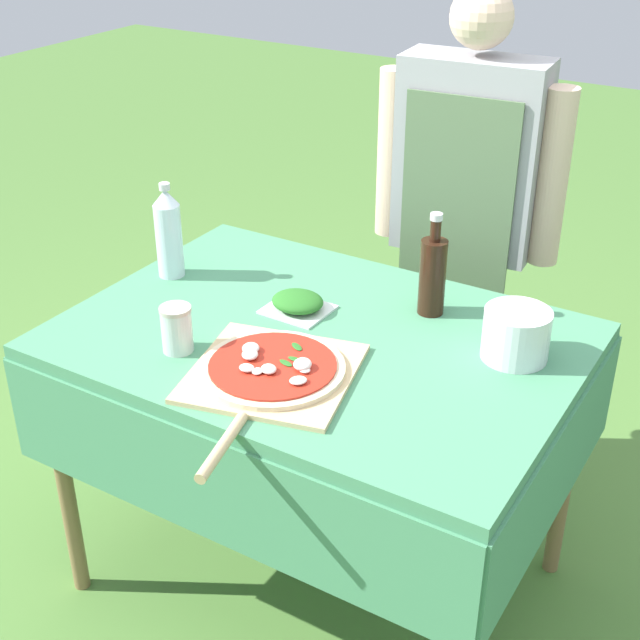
{
  "coord_description": "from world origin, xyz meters",
  "views": [
    {
      "loc": [
        0.97,
        -1.6,
        1.86
      ],
      "look_at": [
        0.0,
        0.0,
        0.83
      ],
      "focal_mm": 50.0,
      "sensor_mm": 36.0,
      "label": 1
    }
  ],
  "objects": [
    {
      "name": "prep_table",
      "position": [
        0.0,
        0.0,
        0.71
      ],
      "size": [
        1.24,
        0.88,
        0.79
      ],
      "color": "#478960",
      "rests_on": "ground"
    },
    {
      "name": "herb_container",
      "position": [
        -0.11,
        0.08,
        0.82
      ],
      "size": [
        0.16,
        0.14,
        0.05
      ],
      "rotation": [
        0.0,
        0.0,
        -0.03
      ],
      "color": "silver",
      "rests_on": "prep_table"
    },
    {
      "name": "oil_bottle",
      "position": [
        0.18,
        0.24,
        0.9
      ],
      "size": [
        0.07,
        0.07,
        0.27
      ],
      "color": "black",
      "rests_on": "prep_table"
    },
    {
      "name": "person_cook",
      "position": [
        0.06,
        0.73,
        0.89
      ],
      "size": [
        0.57,
        0.22,
        1.52
      ],
      "rotation": [
        0.0,
        0.0,
        3.22
      ],
      "color": "#333D56",
      "rests_on": "ground"
    },
    {
      "name": "sauce_jar",
      "position": [
        -0.24,
        -0.23,
        0.84
      ],
      "size": [
        0.07,
        0.07,
        0.11
      ],
      "color": "silver",
      "rests_on": "prep_table"
    },
    {
      "name": "ground_plane",
      "position": [
        0.0,
        0.0,
        0.0
      ],
      "size": [
        12.0,
        12.0,
        0.0
      ],
      "primitive_type": "plane",
      "color": "#517F38"
    },
    {
      "name": "water_bottle",
      "position": [
        -0.52,
        0.07,
        0.92
      ],
      "size": [
        0.07,
        0.07,
        0.26
      ],
      "color": "silver",
      "rests_on": "prep_table"
    },
    {
      "name": "mixing_tub",
      "position": [
        0.44,
        0.14,
        0.85
      ],
      "size": [
        0.15,
        0.15,
        0.12
      ],
      "primitive_type": "cylinder",
      "color": "silver",
      "rests_on": "prep_table"
    },
    {
      "name": "pizza_on_peel",
      "position": [
        0.01,
        -0.22,
        0.81
      ],
      "size": [
        0.43,
        0.6,
        0.06
      ],
      "rotation": [
        0.0,
        0.0,
        0.24
      ],
      "color": "#D1B27F",
      "rests_on": "prep_table"
    }
  ]
}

